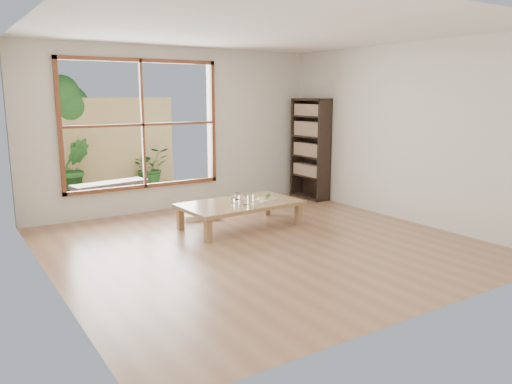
# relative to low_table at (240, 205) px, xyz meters

# --- Properties ---
(ground) EXTENTS (5.00, 5.00, 0.00)m
(ground) POSITION_rel_low_table_xyz_m (-0.20, -0.81, -0.32)
(ground) COLOR #9E744F
(ground) RESTS_ON ground
(low_table) EXTENTS (1.71, 1.01, 0.37)m
(low_table) POSITION_rel_low_table_xyz_m (0.00, 0.00, 0.00)
(low_table) COLOR #977449
(low_table) RESTS_ON ground
(floor_cushion) EXTENTS (0.65, 0.65, 0.08)m
(floor_cushion) POSITION_rel_low_table_xyz_m (-0.22, 0.87, -0.28)
(floor_cushion) COLOR white
(floor_cushion) RESTS_ON ground
(bookshelf) EXTENTS (0.29, 0.81, 1.79)m
(bookshelf) POSITION_rel_low_table_xyz_m (2.14, 1.09, 0.57)
(bookshelf) COLOR black
(bookshelf) RESTS_ON ground
(glass_tall) EXTENTS (0.07, 0.07, 0.14)m
(glass_tall) POSITION_rel_low_table_xyz_m (-0.02, -0.17, 0.11)
(glass_tall) COLOR silver
(glass_tall) RESTS_ON low_table
(glass_mid) EXTENTS (0.07, 0.07, 0.10)m
(glass_mid) POSITION_rel_low_table_xyz_m (0.19, 0.01, 0.09)
(glass_mid) COLOR silver
(glass_mid) RESTS_ON low_table
(glass_short) EXTENTS (0.07, 0.07, 0.10)m
(glass_short) POSITION_rel_low_table_xyz_m (0.06, 0.19, 0.09)
(glass_short) COLOR silver
(glass_short) RESTS_ON low_table
(glass_small) EXTENTS (0.06, 0.06, 0.07)m
(glass_small) POSITION_rel_low_table_xyz_m (-0.12, 0.01, 0.08)
(glass_small) COLOR silver
(glass_small) RESTS_ON low_table
(food_tray) EXTENTS (0.31, 0.25, 0.09)m
(food_tray) POSITION_rel_low_table_xyz_m (0.39, -0.06, 0.06)
(food_tray) COLOR white
(food_tray) RESTS_ON low_table
(deck) EXTENTS (2.80, 2.00, 0.05)m
(deck) POSITION_rel_low_table_xyz_m (-0.80, 2.75, -0.32)
(deck) COLOR #332B25
(deck) RESTS_ON ground
(garden_bench) EXTENTS (1.30, 0.59, 0.40)m
(garden_bench) POSITION_rel_low_table_xyz_m (-1.15, 2.30, 0.04)
(garden_bench) COLOR black
(garden_bench) RESTS_ON deck
(bamboo_fence) EXTENTS (2.80, 0.06, 1.80)m
(bamboo_fence) POSITION_rel_low_table_xyz_m (-0.80, 3.75, 0.58)
(bamboo_fence) COLOR tan
(bamboo_fence) RESTS_ON ground
(shrub_right) EXTENTS (0.74, 0.64, 0.80)m
(shrub_right) POSITION_rel_low_table_xyz_m (0.06, 3.57, 0.10)
(shrub_right) COLOR #255A21
(shrub_right) RESTS_ON deck
(shrub_left) EXTENTS (0.60, 0.49, 1.07)m
(shrub_left) POSITION_rel_low_table_xyz_m (-1.47, 3.37, 0.24)
(shrub_left) COLOR #255A21
(shrub_left) RESTS_ON deck
(garden_tree) EXTENTS (1.04, 0.85, 2.22)m
(garden_tree) POSITION_rel_low_table_xyz_m (-1.47, 4.05, 1.30)
(garden_tree) COLOR #4C3D2D
(garden_tree) RESTS_ON ground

